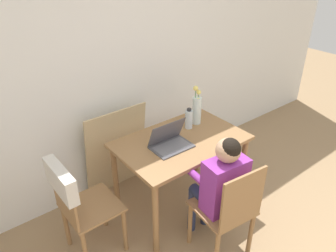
# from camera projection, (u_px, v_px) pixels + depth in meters

# --- Properties ---
(wall_back) EXTENTS (6.40, 0.05, 2.50)m
(wall_back) POSITION_uv_depth(u_px,v_px,m) (116.00, 64.00, 2.92)
(wall_back) COLOR white
(wall_back) RESTS_ON ground_plane
(dining_table) EXTENTS (1.10, 0.71, 0.73)m
(dining_table) POSITION_uv_depth(u_px,v_px,m) (181.00, 150.00, 2.84)
(dining_table) COLOR olive
(dining_table) RESTS_ON ground_plane
(chair_occupied) EXTENTS (0.44, 0.44, 0.88)m
(chair_occupied) POSITION_uv_depth(u_px,v_px,m) (228.00, 211.00, 2.43)
(chair_occupied) COLOR olive
(chair_occupied) RESTS_ON ground_plane
(chair_spare) EXTENTS (0.44, 0.40, 0.89)m
(chair_spare) POSITION_uv_depth(u_px,v_px,m) (74.00, 197.00, 2.36)
(chair_spare) COLOR olive
(chair_spare) RESTS_ON ground_plane
(person_seated) EXTENTS (0.37, 0.45, 1.06)m
(person_seated) POSITION_uv_depth(u_px,v_px,m) (220.00, 181.00, 2.42)
(person_seated) COLOR purple
(person_seated) RESTS_ON ground_plane
(laptop) EXTENTS (0.34, 0.23, 0.22)m
(laptop) POSITION_uv_depth(u_px,v_px,m) (170.00, 141.00, 2.69)
(laptop) COLOR #4C4C51
(laptop) RESTS_ON dining_table
(flower_vase) EXTENTS (0.08, 0.08, 0.37)m
(flower_vase) POSITION_uv_depth(u_px,v_px,m) (197.00, 108.00, 2.98)
(flower_vase) COLOR silver
(flower_vase) RESTS_ON dining_table
(water_bottle) EXTENTS (0.07, 0.07, 0.19)m
(water_bottle) POSITION_uv_depth(u_px,v_px,m) (189.00, 119.00, 2.93)
(water_bottle) COLOR silver
(water_bottle) RESTS_ON dining_table
(cardboard_panel) EXTENTS (0.63, 0.14, 0.90)m
(cardboard_panel) POSITION_uv_depth(u_px,v_px,m) (116.00, 151.00, 3.15)
(cardboard_panel) COLOR tan
(cardboard_panel) RESTS_ON ground_plane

